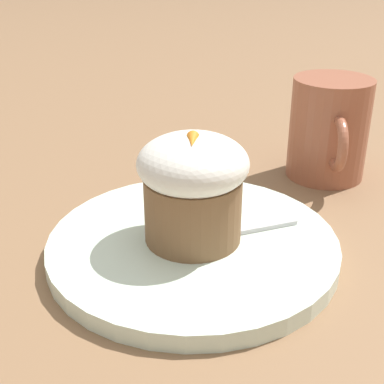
% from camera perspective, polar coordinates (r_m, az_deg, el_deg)
% --- Properties ---
extents(ground_plane, '(4.00, 4.00, 0.00)m').
position_cam_1_polar(ground_plane, '(0.46, 0.09, -6.52)').
color(ground_plane, '#846042').
extents(dessert_plate, '(0.24, 0.24, 0.02)m').
position_cam_1_polar(dessert_plate, '(0.45, 0.09, -5.71)').
color(dessert_plate, silver).
rests_on(dessert_plate, ground_plane).
extents(carrot_cake, '(0.09, 0.09, 0.09)m').
position_cam_1_polar(carrot_cake, '(0.42, -0.00, 0.64)').
color(carrot_cake, brown).
rests_on(carrot_cake, dessert_plate).
extents(spoon, '(0.06, 0.11, 0.01)m').
position_cam_1_polar(spoon, '(0.45, 2.05, -4.56)').
color(spoon, silver).
rests_on(spoon, dessert_plate).
extents(coffee_cup, '(0.12, 0.08, 0.11)m').
position_cam_1_polar(coffee_cup, '(0.60, 14.41, 6.53)').
color(coffee_cup, '#9E563D').
rests_on(coffee_cup, ground_plane).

